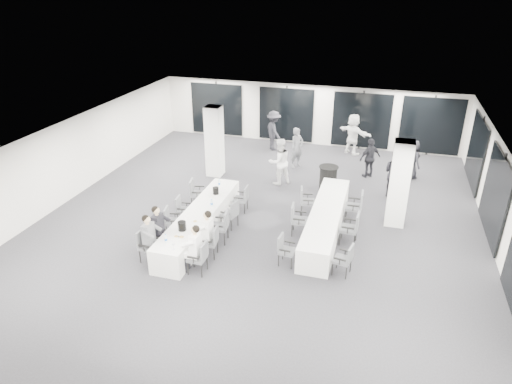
% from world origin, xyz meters
% --- Properties ---
extents(room, '(14.04, 16.04, 2.84)m').
position_xyz_m(room, '(0.89, 1.11, 1.39)').
color(room, '#25252A').
rests_on(room, ground).
extents(column_left, '(0.60, 0.60, 2.80)m').
position_xyz_m(column_left, '(-2.80, 3.20, 1.40)').
color(column_left, silver).
rests_on(column_left, floor).
extents(column_right, '(0.60, 0.60, 2.80)m').
position_xyz_m(column_right, '(4.20, 1.00, 1.40)').
color(column_right, silver).
rests_on(column_right, floor).
extents(banquet_table_main, '(0.90, 5.00, 0.75)m').
position_xyz_m(banquet_table_main, '(-1.59, -1.30, 0.38)').
color(banquet_table_main, silver).
rests_on(banquet_table_main, floor).
extents(banquet_table_side, '(0.90, 5.00, 0.75)m').
position_xyz_m(banquet_table_side, '(2.14, -0.16, 0.38)').
color(banquet_table_side, silver).
rests_on(banquet_table_side, floor).
extents(cocktail_table, '(0.72, 0.72, 1.00)m').
position_xyz_m(cocktail_table, '(1.78, 2.80, 0.51)').
color(cocktail_table, black).
rests_on(cocktail_table, floor).
extents(chair_main_left_near, '(0.51, 0.56, 0.94)m').
position_xyz_m(chair_main_left_near, '(-2.42, -3.15, 0.54)').
color(chair_main_left_near, '#4B4D52').
rests_on(chair_main_left_near, floor).
extents(chair_main_left_second, '(0.47, 0.52, 0.90)m').
position_xyz_m(chair_main_left_second, '(-2.42, -2.60, 0.51)').
color(chair_main_left_second, '#4B4D52').
rests_on(chair_main_left_second, floor).
extents(chair_main_left_mid, '(0.53, 0.56, 0.89)m').
position_xyz_m(chair_main_left_mid, '(-2.41, -1.63, 0.51)').
color(chair_main_left_mid, '#4B4D52').
rests_on(chair_main_left_mid, floor).
extents(chair_main_left_fourth, '(0.48, 0.52, 0.87)m').
position_xyz_m(chair_main_left_fourth, '(-2.41, -0.81, 0.50)').
color(chair_main_left_fourth, '#4B4D52').
rests_on(chair_main_left_fourth, floor).
extents(chair_main_left_far, '(0.59, 0.62, 0.98)m').
position_xyz_m(chair_main_left_far, '(-2.42, 0.35, 0.56)').
color(chair_main_left_far, '#4B4D52').
rests_on(chair_main_left_far, floor).
extents(chair_main_right_near, '(0.48, 0.53, 0.93)m').
position_xyz_m(chair_main_right_near, '(-0.76, -3.30, 0.53)').
color(chair_main_right_near, '#4B4D52').
rests_on(chair_main_right_near, floor).
extents(chair_main_right_second, '(0.52, 0.56, 0.93)m').
position_xyz_m(chair_main_right_second, '(-0.76, -2.45, 0.53)').
color(chair_main_right_second, '#4B4D52').
rests_on(chair_main_right_second, floor).
extents(chair_main_right_mid, '(0.56, 0.61, 1.01)m').
position_xyz_m(chair_main_right_mid, '(-0.75, -1.61, 0.58)').
color(chair_main_right_mid, '#4B4D52').
rests_on(chair_main_right_mid, floor).
extents(chair_main_right_fourth, '(0.56, 0.59, 0.92)m').
position_xyz_m(chair_main_right_fourth, '(-0.76, -0.73, 0.53)').
color(chair_main_right_fourth, '#4B4D52').
rests_on(chair_main_right_fourth, floor).
extents(chair_main_right_far, '(0.48, 0.53, 0.91)m').
position_xyz_m(chair_main_right_far, '(-0.76, 0.43, 0.52)').
color(chair_main_right_far, '#4B4D52').
rests_on(chair_main_right_far, floor).
extents(chair_side_left_near, '(0.48, 0.52, 0.88)m').
position_xyz_m(chair_side_left_near, '(1.31, -2.25, 0.50)').
color(chair_side_left_near, '#4B4D52').
rests_on(chair_side_left_near, floor).
extents(chair_side_left_mid, '(0.54, 0.59, 0.98)m').
position_xyz_m(chair_side_left_mid, '(1.30, -0.54, 0.56)').
color(chair_side_left_mid, '#4B4D52').
rests_on(chair_side_left_mid, floor).
extents(chair_side_left_far, '(0.56, 0.60, 0.94)m').
position_xyz_m(chair_side_left_far, '(1.31, 0.84, 0.54)').
color(chair_side_left_far, '#4B4D52').
rests_on(chair_side_left_far, floor).
extents(chair_side_right_near, '(0.54, 0.57, 0.91)m').
position_xyz_m(chair_side_right_near, '(2.97, -2.30, 0.52)').
color(chair_side_right_near, '#4B4D52').
rests_on(chair_side_right_near, floor).
extents(chair_side_right_mid, '(0.53, 0.59, 1.02)m').
position_xyz_m(chair_side_right_mid, '(2.98, -0.66, 0.58)').
color(chair_side_right_mid, '#4B4D52').
rests_on(chair_side_right_mid, floor).
extents(chair_side_right_far, '(0.54, 0.60, 1.04)m').
position_xyz_m(chair_side_right_far, '(2.98, 0.80, 0.59)').
color(chair_side_right_far, '#4B4D52').
rests_on(chair_side_right_far, floor).
extents(seated_guest_a, '(0.50, 0.38, 1.44)m').
position_xyz_m(seated_guest_a, '(-2.26, -3.15, 0.81)').
color(seated_guest_a, '#56585E').
rests_on(seated_guest_a, floor).
extents(seated_guest_b, '(0.50, 0.38, 1.44)m').
position_xyz_m(seated_guest_b, '(-2.26, -2.61, 0.81)').
color(seated_guest_b, black).
rests_on(seated_guest_b, floor).
extents(seated_guest_c, '(0.50, 0.38, 1.44)m').
position_xyz_m(seated_guest_c, '(-0.92, -3.30, 0.81)').
color(seated_guest_c, white).
rests_on(seated_guest_c, floor).
extents(seated_guest_d, '(0.50, 0.38, 1.44)m').
position_xyz_m(seated_guest_d, '(-0.92, -2.46, 0.81)').
color(seated_guest_d, white).
rests_on(seated_guest_d, floor).
extents(standing_guest_a, '(0.87, 0.90, 1.91)m').
position_xyz_m(standing_guest_a, '(0.16, 4.92, 0.96)').
color(standing_guest_a, '#56585E').
rests_on(standing_guest_a, floor).
extents(standing_guest_b, '(1.14, 1.10, 2.05)m').
position_xyz_m(standing_guest_b, '(-0.13, 3.04, 1.03)').
color(standing_guest_b, white).
rests_on(standing_guest_b, floor).
extents(standing_guest_c, '(1.35, 1.46, 2.05)m').
position_xyz_m(standing_guest_c, '(-1.28, 6.72, 1.03)').
color(standing_guest_c, black).
rests_on(standing_guest_c, floor).
extents(standing_guest_d, '(1.20, 1.15, 1.81)m').
position_xyz_m(standing_guest_d, '(3.14, 4.66, 0.91)').
color(standing_guest_d, black).
rests_on(standing_guest_d, floor).
extents(standing_guest_e, '(0.88, 0.98, 1.74)m').
position_xyz_m(standing_guest_e, '(4.76, 5.06, 0.87)').
color(standing_guest_e, black).
rests_on(standing_guest_e, floor).
extents(standing_guest_f, '(1.99, 1.65, 2.07)m').
position_xyz_m(standing_guest_f, '(2.24, 7.20, 1.04)').
color(standing_guest_f, white).
rests_on(standing_guest_f, floor).
extents(standing_guest_g, '(0.78, 0.73, 1.69)m').
position_xyz_m(standing_guest_g, '(-3.94, 5.93, 0.85)').
color(standing_guest_g, white).
rests_on(standing_guest_g, floor).
extents(standing_guest_h, '(1.13, 1.12, 2.05)m').
position_xyz_m(standing_guest_h, '(4.10, 3.08, 1.03)').
color(standing_guest_h, black).
rests_on(standing_guest_h, floor).
extents(ice_bucket_near, '(0.23, 0.23, 0.26)m').
position_xyz_m(ice_bucket_near, '(-1.60, -2.52, 0.88)').
color(ice_bucket_near, black).
rests_on(ice_bucket_near, banquet_table_main).
extents(ice_bucket_far, '(0.20, 0.20, 0.23)m').
position_xyz_m(ice_bucket_far, '(-1.54, -0.01, 0.87)').
color(ice_bucket_far, black).
rests_on(ice_bucket_far, banquet_table_main).
extents(water_bottle_a, '(0.08, 0.08, 0.24)m').
position_xyz_m(water_bottle_a, '(-1.74, -3.26, 0.87)').
color(water_bottle_a, silver).
rests_on(water_bottle_a, banquet_table_main).
extents(water_bottle_b, '(0.08, 0.08, 0.24)m').
position_xyz_m(water_bottle_b, '(-1.34, -0.90, 0.87)').
color(water_bottle_b, silver).
rests_on(water_bottle_b, banquet_table_main).
extents(water_bottle_c, '(0.07, 0.07, 0.23)m').
position_xyz_m(water_bottle_c, '(-1.65, 0.60, 0.87)').
color(water_bottle_c, silver).
rests_on(water_bottle_c, banquet_table_main).
extents(plate_a, '(0.19, 0.19, 0.03)m').
position_xyz_m(plate_a, '(-1.61, -2.91, 0.76)').
color(plate_a, white).
rests_on(plate_a, banquet_table_main).
extents(plate_b, '(0.22, 0.22, 0.03)m').
position_xyz_m(plate_b, '(-1.45, -2.90, 0.76)').
color(plate_b, white).
rests_on(plate_b, banquet_table_main).
extents(plate_c, '(0.20, 0.20, 0.03)m').
position_xyz_m(plate_c, '(-1.45, -1.97, 0.76)').
color(plate_c, white).
rests_on(plate_c, banquet_table_main).
extents(wine_glass, '(0.07, 0.07, 0.19)m').
position_xyz_m(wine_glass, '(-1.39, -3.52, 0.89)').
color(wine_glass, silver).
rests_on(wine_glass, banquet_table_main).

